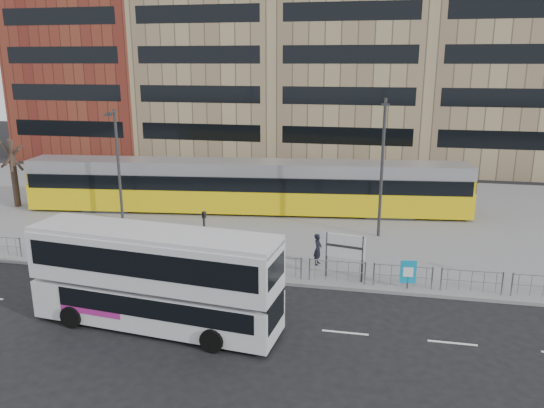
% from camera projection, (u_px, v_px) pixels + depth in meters
% --- Properties ---
extents(ground, '(120.00, 120.00, 0.00)m').
position_uv_depth(ground, '(226.00, 280.00, 25.55)').
color(ground, black).
rests_on(ground, ground).
extents(plaza, '(64.00, 24.00, 0.15)m').
position_uv_depth(plaza, '(274.00, 212.00, 36.89)').
color(plaza, gray).
rests_on(plaza, ground).
extents(kerb, '(64.00, 0.25, 0.17)m').
position_uv_depth(kerb, '(226.00, 278.00, 25.58)').
color(kerb, gray).
rests_on(kerb, ground).
extents(building_row, '(70.40, 18.40, 31.20)m').
position_uv_depth(building_row, '(331.00, 34.00, 54.32)').
color(building_row, brown).
rests_on(building_row, ground).
extents(pedestrian_barrier, '(32.07, 0.07, 1.10)m').
position_uv_depth(pedestrian_barrier, '(268.00, 260.00, 25.39)').
color(pedestrian_barrier, gray).
rests_on(pedestrian_barrier, plaza).
extents(road_markings, '(62.00, 0.12, 0.01)m').
position_uv_depth(road_markings, '(222.00, 321.00, 21.57)').
color(road_markings, white).
rests_on(road_markings, ground).
extents(double_decker_bus, '(10.13, 3.39, 3.97)m').
position_uv_depth(double_decker_bus, '(155.00, 276.00, 20.63)').
color(double_decker_bus, silver).
rests_on(double_decker_bus, ground).
extents(tram, '(30.11, 6.18, 3.53)m').
position_uv_depth(tram, '(246.00, 186.00, 36.30)').
color(tram, yellow).
rests_on(tram, plaza).
extents(station_sign, '(1.92, 0.47, 2.23)m').
position_uv_depth(station_sign, '(345.00, 248.00, 24.94)').
color(station_sign, '#2D2D30').
rests_on(station_sign, plaza).
extents(ad_panel, '(0.73, 0.14, 1.36)m').
position_uv_depth(ad_panel, '(408.00, 272.00, 24.06)').
color(ad_panel, '#2D2D30').
rests_on(ad_panel, plaza).
extents(pedestrian, '(0.50, 0.66, 1.63)m').
position_uv_depth(pedestrian, '(318.00, 249.00, 26.97)').
color(pedestrian, black).
rests_on(pedestrian, plaza).
extents(traffic_light_west, '(0.22, 0.24, 3.10)m').
position_uv_depth(traffic_light_west, '(204.00, 234.00, 25.69)').
color(traffic_light_west, '#2D2D30').
rests_on(traffic_light_west, plaza).
extents(lamp_post_west, '(0.45, 1.04, 7.22)m').
position_uv_depth(lamp_post_west, '(118.00, 160.00, 33.63)').
color(lamp_post_west, '#2D2D30').
rests_on(lamp_post_west, plaza).
extents(lamp_post_east, '(0.45, 1.04, 8.08)m').
position_uv_depth(lamp_post_east, '(382.00, 163.00, 30.37)').
color(lamp_post_east, '#2D2D30').
rests_on(lamp_post_east, plaza).
extents(bare_tree, '(4.09, 4.09, 6.90)m').
position_uv_depth(bare_tree, '(9.00, 136.00, 36.72)').
color(bare_tree, black).
rests_on(bare_tree, plaza).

